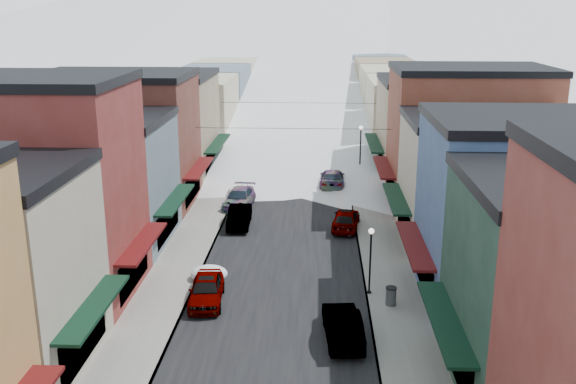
# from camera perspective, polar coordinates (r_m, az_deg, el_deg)

# --- Properties ---
(road) EXTENTS (10.00, 160.00, 0.01)m
(road) POSITION_cam_1_polar(r_m,az_deg,el_deg) (74.51, 1.03, 3.75)
(road) COLOR black
(road) RESTS_ON ground
(sidewalk_left) EXTENTS (3.20, 160.00, 0.15)m
(sidewalk_left) POSITION_cam_1_polar(r_m,az_deg,el_deg) (74.98, -4.03, 3.85)
(sidewalk_left) COLOR gray
(sidewalk_left) RESTS_ON ground
(sidewalk_right) EXTENTS (3.20, 160.00, 0.15)m
(sidewalk_right) POSITION_cam_1_polar(r_m,az_deg,el_deg) (74.60, 6.12, 3.73)
(sidewalk_right) COLOR gray
(sidewalk_right) RESTS_ON ground
(curb_left) EXTENTS (0.10, 160.00, 0.15)m
(curb_left) POSITION_cam_1_polar(r_m,az_deg,el_deg) (74.82, -2.85, 3.84)
(curb_left) COLOR slate
(curb_left) RESTS_ON ground
(curb_right) EXTENTS (0.10, 160.00, 0.15)m
(curb_right) POSITION_cam_1_polar(r_m,az_deg,el_deg) (74.52, 4.92, 3.75)
(curb_right) COLOR slate
(curb_right) RESTS_ON ground
(bldg_l_brick_near) EXTENTS (12.30, 8.20, 12.50)m
(bldg_l_brick_near) POSITION_cam_1_polar(r_m,az_deg,el_deg) (38.10, -21.96, 0.23)
(bldg_l_brick_near) COLOR maroon
(bldg_l_brick_near) RESTS_ON ground
(bldg_l_grayblue) EXTENTS (11.30, 9.20, 9.00)m
(bldg_l_grayblue) POSITION_cam_1_polar(r_m,az_deg,el_deg) (45.94, -16.88, 1.01)
(bldg_l_grayblue) COLOR slate
(bldg_l_grayblue) RESTS_ON ground
(bldg_l_brick_far) EXTENTS (13.30, 9.20, 11.00)m
(bldg_l_brick_far) POSITION_cam_1_polar(r_m,az_deg,el_deg) (54.34, -14.87, 4.51)
(bldg_l_brick_far) COLOR #5D281E
(bldg_l_brick_far) RESTS_ON ground
(bldg_l_tan) EXTENTS (11.30, 11.20, 10.00)m
(bldg_l_tan) POSITION_cam_1_polar(r_m,az_deg,el_deg) (63.62, -11.32, 5.90)
(bldg_l_tan) COLOR #8F795E
(bldg_l_tan) RESTS_ON ground
(bldg_r_blue) EXTENTS (11.30, 9.20, 10.50)m
(bldg_r_blue) POSITION_cam_1_polar(r_m,az_deg,el_deg) (37.08, 19.93, -1.59)
(bldg_r_blue) COLOR #3E5A8C
(bldg_r_blue) RESTS_ON ground
(bldg_r_cream) EXTENTS (12.30, 9.20, 9.00)m
(bldg_r_cream) POSITION_cam_1_polar(r_m,az_deg,el_deg) (45.73, 17.26, 0.91)
(bldg_r_cream) COLOR beige
(bldg_r_cream) RESTS_ON ground
(bldg_r_brick_far) EXTENTS (13.30, 9.20, 11.50)m
(bldg_r_brick_far) POSITION_cam_1_polar(r_m,az_deg,el_deg) (54.10, 15.60, 4.68)
(bldg_r_brick_far) COLOR brown
(bldg_r_brick_far) RESTS_ON ground
(bldg_r_tan) EXTENTS (11.30, 11.20, 9.50)m
(bldg_r_tan) POSITION_cam_1_polar(r_m,az_deg,el_deg) (63.72, 12.74, 5.61)
(bldg_r_tan) COLOR #9E8468
(bldg_r_tan) RESTS_ON ground
(distant_blocks) EXTENTS (34.00, 55.00, 8.00)m
(distant_blocks) POSITION_cam_1_polar(r_m,az_deg,el_deg) (96.53, 1.47, 8.98)
(distant_blocks) COLOR gray
(distant_blocks) RESTS_ON ground
(mountain_ridge) EXTENTS (670.00, 340.00, 34.00)m
(mountain_ridge) POSITION_cam_1_polar(r_m,az_deg,el_deg) (290.76, -1.56, 15.76)
(mountain_ridge) COLOR silver
(mountain_ridge) RESTS_ON ground
(overhead_cables) EXTENTS (16.40, 15.04, 0.04)m
(overhead_cables) POSITION_cam_1_polar(r_m,az_deg,el_deg) (61.08, 0.69, 6.93)
(overhead_cables) COLOR black
(overhead_cables) RESTS_ON ground
(car_silver_sedan) EXTENTS (2.16, 4.65, 1.54)m
(car_silver_sedan) POSITION_cam_1_polar(r_m,az_deg,el_deg) (36.44, -7.26, -8.59)
(car_silver_sedan) COLOR #ACAEB5
(car_silver_sedan) RESTS_ON ground
(car_dark_hatch) EXTENTS (1.73, 4.64, 1.51)m
(car_dark_hatch) POSITION_cam_1_polar(r_m,az_deg,el_deg) (48.46, -4.35, -2.18)
(car_dark_hatch) COLOR black
(car_dark_hatch) RESTS_ON ground
(car_silver_wagon) EXTENTS (2.57, 5.33, 1.50)m
(car_silver_wagon) POSITION_cam_1_polar(r_m,az_deg,el_deg) (53.11, -4.36, -0.55)
(car_silver_wagon) COLOR #9EA1A5
(car_silver_wagon) RESTS_ON ground
(car_green_sedan) EXTENTS (2.09, 4.93, 1.58)m
(car_green_sedan) POSITION_cam_1_polar(r_m,az_deg,el_deg) (32.50, 4.88, -11.68)
(car_green_sedan) COLOR black
(car_green_sedan) RESTS_ON ground
(car_gray_suv) EXTENTS (2.46, 4.87, 1.59)m
(car_gray_suv) POSITION_cam_1_polar(r_m,az_deg,el_deg) (47.89, 5.17, -2.37)
(car_gray_suv) COLOR #9C9EA5
(car_gray_suv) RESTS_ON ground
(car_black_sedan) EXTENTS (2.49, 5.67, 1.62)m
(car_black_sedan) POSITION_cam_1_polar(r_m,az_deg,el_deg) (59.00, 3.96, 1.22)
(car_black_sedan) COLOR black
(car_black_sedan) RESTS_ON ground
(car_lane_silver) EXTENTS (2.02, 4.79, 1.62)m
(car_lane_silver) POSITION_cam_1_polar(r_m,az_deg,el_deg) (67.28, -0.20, 3.11)
(car_lane_silver) COLOR gray
(car_lane_silver) RESTS_ON ground
(car_lane_white) EXTENTS (2.75, 5.84, 1.61)m
(car_lane_white) POSITION_cam_1_polar(r_m,az_deg,el_deg) (77.92, 1.92, 4.89)
(car_lane_white) COLOR silver
(car_lane_white) RESTS_ON ground
(trash_can) EXTENTS (0.62, 0.62, 1.04)m
(trash_can) POSITION_cam_1_polar(r_m,az_deg,el_deg) (36.05, 9.14, -9.11)
(trash_can) COLOR #55575A
(trash_can) RESTS_ON sidewalk_right
(streetlamp_near) EXTENTS (0.33, 0.33, 3.91)m
(streetlamp_near) POSITION_cam_1_polar(r_m,az_deg,el_deg) (36.55, 7.35, -5.36)
(streetlamp_near) COLOR black
(streetlamp_near) RESTS_ON sidewalk_right
(streetlamp_far) EXTENTS (0.41, 0.41, 4.92)m
(streetlamp_far) POSITION_cam_1_polar(r_m,az_deg,el_deg) (62.19, 6.46, 4.24)
(streetlamp_far) COLOR black
(streetlamp_far) RESTS_ON sidewalk_right
(snow_pile_mid) EXTENTS (2.25, 2.58, 0.95)m
(snow_pile_mid) POSITION_cam_1_polar(r_m,az_deg,el_deg) (39.27, -6.98, -7.20)
(snow_pile_mid) COLOR white
(snow_pile_mid) RESTS_ON ground
(snow_pile_far) EXTENTS (2.10, 2.49, 0.89)m
(snow_pile_far) POSITION_cam_1_polar(r_m,az_deg,el_deg) (56.30, -4.29, 0.07)
(snow_pile_far) COLOR white
(snow_pile_far) RESTS_ON ground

